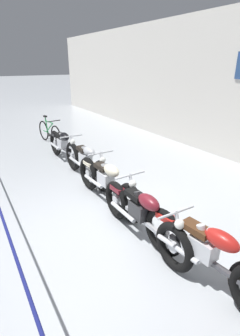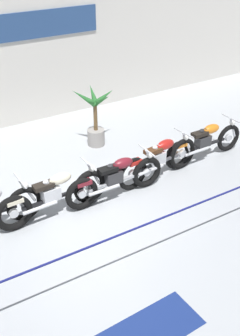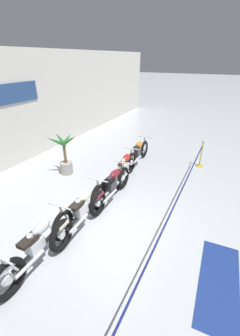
# 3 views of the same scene
# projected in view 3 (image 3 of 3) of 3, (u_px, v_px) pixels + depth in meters

# --- Properties ---
(ground_plane) EXTENTS (120.00, 120.00, 0.00)m
(ground_plane) POSITION_uv_depth(u_px,v_px,m) (114.00, 218.00, 6.02)
(ground_plane) COLOR #B2B7BC
(motorcycle_silver_1) EXTENTS (2.33, 0.62, 0.95)m
(motorcycle_silver_1) POSITION_uv_depth(u_px,v_px,m) (38.00, 245.00, 4.53)
(motorcycle_silver_1) COLOR black
(motorcycle_silver_1) RESTS_ON ground
(motorcycle_cream_2) EXTENTS (2.42, 0.62, 0.96)m
(motorcycle_cream_2) POSITION_uv_depth(u_px,v_px,m) (82.00, 211.00, 5.55)
(motorcycle_cream_2) COLOR black
(motorcycle_cream_2) RESTS_ON ground
(motorcycle_maroon_3) EXTENTS (2.31, 0.62, 0.94)m
(motorcycle_maroon_3) POSITION_uv_depth(u_px,v_px,m) (112.00, 186.00, 6.60)
(motorcycle_maroon_3) COLOR black
(motorcycle_maroon_3) RESTS_ON ground
(motorcycle_red_4) EXTENTS (2.26, 0.63, 0.96)m
(motorcycle_red_4) POSITION_uv_depth(u_px,v_px,m) (125.00, 168.00, 7.62)
(motorcycle_red_4) COLOR black
(motorcycle_red_4) RESTS_ON ground
(motorcycle_orange_5) EXTENTS (2.34, 0.62, 0.93)m
(motorcycle_orange_5) POSITION_uv_depth(u_px,v_px,m) (137.00, 153.00, 8.85)
(motorcycle_orange_5) COLOR black
(motorcycle_orange_5) RESTS_ON ground
(potted_palm_left_of_row) EXTENTS (1.16, 1.00, 1.57)m
(potted_palm_left_of_row) POSITION_uv_depth(u_px,v_px,m) (65.00, 155.00, 8.02)
(potted_palm_left_of_row) COLOR gray
(potted_palm_left_of_row) RESTS_ON ground
(stanchion_far_left) EXTENTS (8.66, 0.28, 1.05)m
(stanchion_far_left) POSITION_uv_depth(u_px,v_px,m) (154.00, 254.00, 4.01)
(stanchion_far_left) COLOR gold
(stanchion_far_left) RESTS_ON ground
(stanchion_mid_left) EXTENTS (0.28, 0.28, 1.05)m
(stanchion_mid_left) POSITION_uv_depth(u_px,v_px,m) (201.00, 158.00, 8.73)
(stanchion_mid_left) COLOR gold
(stanchion_mid_left) RESTS_ON ground
(floor_banner) EXTENTS (2.11, 0.81, 0.01)m
(floor_banner) POSITION_uv_depth(u_px,v_px,m) (219.00, 282.00, 4.29)
(floor_banner) COLOR navy
(floor_banner) RESTS_ON ground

